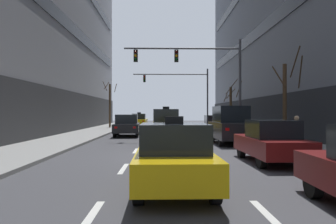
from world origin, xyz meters
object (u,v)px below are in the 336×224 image
Objects in this scene: car_parked_1 at (271,142)px; car_parked_3 at (216,126)px; street_tree_1 at (110,104)px; pedestrian_1 at (297,131)px; street_tree_0 at (286,100)px; car_parked_2 at (230,125)px; traffic_signal_0 at (201,69)px; traffic_signal_1 at (186,87)px; taxi_driving_3 at (166,125)px; street_tree_2 at (231,107)px; car_driving_1 at (127,126)px; taxi_driving_0 at (139,120)px; taxi_driving_4 at (164,122)px; pedestrian_0 at (242,121)px; taxi_driving_2 at (174,157)px.

car_parked_1 is 0.96× the size of car_parked_3.
street_tree_1 reaches higher than pedestrian_1.
car_parked_3 is 0.84× the size of street_tree_1.
car_parked_2 is at bearing 144.95° from street_tree_0.
street_tree_0 is at bearing -58.20° from street_tree_1.
traffic_signal_1 is at bearing 89.60° from traffic_signal_0.
traffic_signal_0 is at bearing -59.45° from street_tree_1.
car_parked_1 is (3.73, -9.24, -0.25)m from taxi_driving_3.
traffic_signal_1 reaches higher than street_tree_2.
car_driving_1 is 1.04× the size of car_parked_3.
taxi_driving_0 reaches higher than car_driving_1.
car_parked_3 is 7.57m from street_tree_0.
car_driving_1 is 15.10m from car_parked_1.
car_parked_1 is 0.82× the size of street_tree_0.
street_tree_2 is at bearing 82.41° from car_parked_1.
street_tree_2 reaches higher than car_parked_1.
taxi_driving_4 reaches higher than car_driving_1.
street_tree_1 is at bearing 104.94° from car_driving_1.
car_parked_1 is at bearing -68.80° from street_tree_1.
pedestrian_1 reaches higher than car_parked_3.
traffic_signal_0 is 8.28m from pedestrian_0.
street_tree_1 is at bearing 120.55° from traffic_signal_0.
traffic_signal_1 is 1.71× the size of street_tree_1.
taxi_driving_2 is at bearing -89.87° from taxi_driving_4.
traffic_signal_1 reaches higher than car_parked_3.
traffic_signal_1 is at bearing 92.42° from car_parked_1.
traffic_signal_0 is (-1.27, 3.69, 3.77)m from car_parked_2.
car_parked_1 is 2.62× the size of pedestrian_0.
traffic_signal_0 is (5.43, -2.62, 4.04)m from car_driving_1.
car_driving_1 is 12.45m from street_tree_0.
street_tree_1 is at bearing 118.39° from car_parked_2.
street_tree_1 is (-6.18, 29.71, 1.99)m from taxi_driving_2.
car_parked_1 is at bearing -89.99° from car_parked_2.
taxi_driving_3 is at bearing -140.52° from car_parked_3.
traffic_signal_0 is 1.56× the size of street_tree_1.
taxi_driving_0 is 29.13m from pedestrian_1.
taxi_driving_4 is 0.52× the size of traffic_signal_1.
car_parked_1 is 7.22m from car_parked_2.
pedestrian_1 is (8.47, -11.53, 0.21)m from car_driving_1.
car_parked_1 is at bearing -79.68° from taxi_driving_4.
street_tree_1 is at bearing 153.16° from street_tree_2.
car_driving_1 is at bearing -148.41° from street_tree_2.
pedestrian_1 is at bearing -73.53° from taxi_driving_4.
car_parked_1 is (3.72, 4.18, -0.01)m from taxi_driving_2.
car_parked_2 is 0.88× the size of street_tree_1.
street_tree_1 is at bearing 126.83° from car_parked_3.
street_tree_0 is at bearing -41.22° from car_driving_1.
traffic_signal_1 is 5.72× the size of pedestrian_1.
traffic_signal_0 reaches higher than pedestrian_1.
pedestrian_0 is at bearing 79.91° from car_parked_1.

